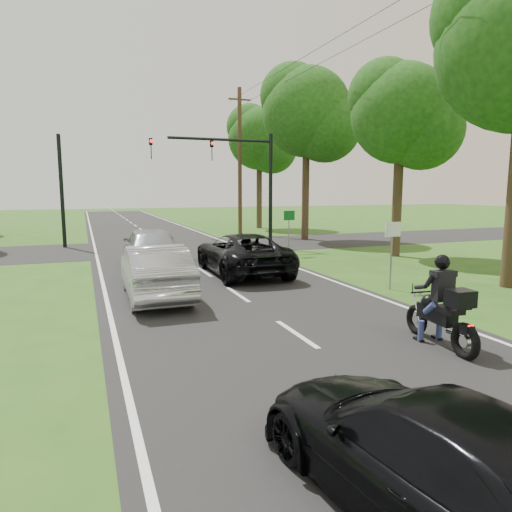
# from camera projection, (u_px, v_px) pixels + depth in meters

# --- Properties ---
(ground) EXTENTS (140.00, 140.00, 0.00)m
(ground) POSITION_uv_depth(u_px,v_px,m) (296.00, 334.00, 9.89)
(ground) COLOR #275518
(ground) RESTS_ON ground
(road) EXTENTS (8.00, 100.00, 0.01)m
(road) POSITION_uv_depth(u_px,v_px,m) (193.00, 264.00, 19.14)
(road) COLOR black
(road) RESTS_ON ground
(cross_road) EXTENTS (60.00, 7.00, 0.01)m
(cross_road) POSITION_uv_depth(u_px,v_px,m) (168.00, 247.00, 24.69)
(cross_road) COLOR black
(cross_road) RESTS_ON ground
(motorcycle_rider) EXTENTS (0.65, 2.18, 1.88)m
(motorcycle_rider) POSITION_uv_depth(u_px,v_px,m) (443.00, 311.00, 9.01)
(motorcycle_rider) COLOR black
(motorcycle_rider) RESTS_ON ground
(dark_suv) EXTENTS (2.59, 5.47, 1.51)m
(dark_suv) POSITION_uv_depth(u_px,v_px,m) (242.00, 253.00, 16.94)
(dark_suv) COLOR black
(dark_suv) RESTS_ON road
(silver_sedan) EXTENTS (1.70, 4.71, 1.54)m
(silver_sedan) POSITION_uv_depth(u_px,v_px,m) (155.00, 271.00, 13.09)
(silver_sedan) COLOR #B8B8BD
(silver_sedan) RESTS_ON road
(silver_suv) EXTENTS (2.18, 4.99, 1.67)m
(silver_suv) POSITION_uv_depth(u_px,v_px,m) (150.00, 247.00, 18.19)
(silver_suv) COLOR #A7AAAF
(silver_suv) RESTS_ON road
(dark_car_behind) EXTENTS (2.17, 4.44, 1.24)m
(dark_car_behind) POSITION_uv_depth(u_px,v_px,m) (431.00, 456.00, 4.28)
(dark_car_behind) COLOR black
(dark_car_behind) RESTS_ON road
(traffic_signal) EXTENTS (6.38, 0.44, 6.00)m
(traffic_signal) POSITION_uv_depth(u_px,v_px,m) (237.00, 169.00, 23.41)
(traffic_signal) COLOR black
(traffic_signal) RESTS_ON ground
(signal_pole_far) EXTENTS (0.20, 0.20, 6.00)m
(signal_pole_far) POSITION_uv_depth(u_px,v_px,m) (62.00, 192.00, 24.29)
(signal_pole_far) COLOR black
(signal_pole_far) RESTS_ON ground
(utility_pole_far) EXTENTS (1.60, 0.28, 10.00)m
(utility_pole_far) POSITION_uv_depth(u_px,v_px,m) (240.00, 161.00, 31.68)
(utility_pole_far) COLOR #4C3322
(utility_pole_far) RESTS_ON ground
(sign_white) EXTENTS (0.55, 0.07, 2.12)m
(sign_white) POSITION_uv_depth(u_px,v_px,m) (392.00, 239.00, 14.07)
(sign_white) COLOR slate
(sign_white) RESTS_ON ground
(sign_green) EXTENTS (0.55, 0.07, 2.12)m
(sign_green) POSITION_uv_depth(u_px,v_px,m) (289.00, 222.00, 21.54)
(sign_green) COLOR slate
(sign_green) RESTS_ON ground
(tree_row_c) EXTENTS (4.80, 4.65, 8.76)m
(tree_row_c) POSITION_uv_depth(u_px,v_px,m) (408.00, 120.00, 20.55)
(tree_row_c) COLOR #332316
(tree_row_c) RESTS_ON ground
(tree_row_d) EXTENTS (5.76, 5.58, 10.45)m
(tree_row_d) POSITION_uv_depth(u_px,v_px,m) (313.00, 117.00, 27.51)
(tree_row_d) COLOR #332316
(tree_row_d) RESTS_ON ground
(tree_row_e) EXTENTS (5.28, 5.12, 9.61)m
(tree_row_e) POSITION_uv_depth(u_px,v_px,m) (264.00, 142.00, 36.08)
(tree_row_e) COLOR #332316
(tree_row_e) RESTS_ON ground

